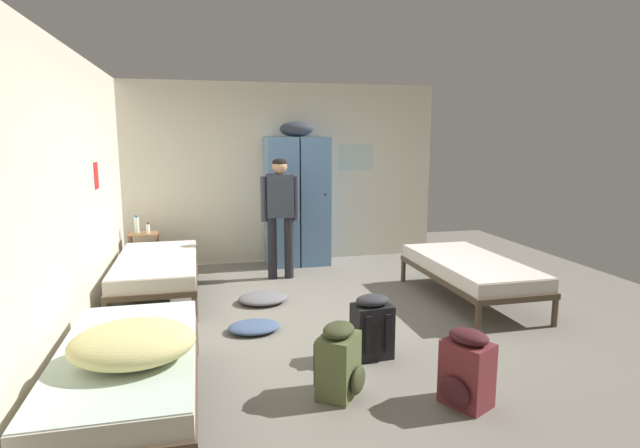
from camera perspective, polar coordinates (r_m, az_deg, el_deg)
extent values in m
plane|color=slate|center=(5.38, 0.66, -10.49)|extent=(8.39, 8.39, 0.00)
cube|color=beige|center=(7.67, -4.15, 5.63)|extent=(4.68, 0.06, 2.62)
cube|color=beige|center=(5.05, -25.73, 2.53)|extent=(0.06, 5.24, 2.62)
cube|color=#B7CCBC|center=(7.87, 3.98, 7.48)|extent=(0.55, 0.01, 0.40)
cube|color=red|center=(5.92, -23.65, 4.96)|extent=(0.01, 0.20, 0.28)
cube|color=#5B84B2|center=(7.39, -4.32, 2.45)|extent=(0.44, 0.52, 1.85)
cylinder|color=black|center=(7.12, -3.02, 3.21)|extent=(0.02, 0.03, 0.02)
cube|color=#5B84B2|center=(7.47, -0.83, 2.56)|extent=(0.44, 0.52, 1.85)
cylinder|color=black|center=(7.22, 0.58, 3.31)|extent=(0.02, 0.03, 0.02)
ellipsoid|color=#333842|center=(7.37, -2.63, 10.52)|extent=(0.48, 0.36, 0.22)
cylinder|color=brown|center=(7.25, -20.43, -3.51)|extent=(0.03, 0.03, 0.55)
cylinder|color=brown|center=(7.21, -17.67, -3.41)|extent=(0.03, 0.03, 0.55)
cylinder|color=brown|center=(7.51, -20.19, -3.04)|extent=(0.03, 0.03, 0.55)
cylinder|color=brown|center=(7.48, -17.52, -2.95)|extent=(0.03, 0.03, 0.55)
cube|color=brown|center=(7.38, -18.92, -3.85)|extent=(0.38, 0.30, 0.02)
cube|color=brown|center=(7.30, -19.08, -1.04)|extent=(0.38, 0.30, 0.02)
cylinder|color=#473828|center=(4.72, -24.26, -12.54)|extent=(0.06, 0.06, 0.28)
cylinder|color=#473828|center=(4.63, -13.77, -12.38)|extent=(0.06, 0.06, 0.28)
cube|color=#473828|center=(3.75, -20.60, -15.36)|extent=(0.90, 1.90, 0.06)
cube|color=beige|center=(3.71, -20.69, -13.96)|extent=(0.87, 1.84, 0.14)
cube|color=silver|center=(3.68, -20.76, -12.88)|extent=(0.86, 1.82, 0.01)
cylinder|color=#473828|center=(5.44, -22.73, -9.48)|extent=(0.06, 0.06, 0.28)
cylinder|color=#473828|center=(5.36, -13.74, -9.26)|extent=(0.06, 0.06, 0.28)
cylinder|color=#473828|center=(7.19, -20.42, -4.72)|extent=(0.06, 0.06, 0.28)
cylinder|color=#473828|center=(7.13, -13.69, -4.50)|extent=(0.06, 0.06, 0.28)
cube|color=#473828|center=(6.22, -17.66, -5.17)|extent=(0.90, 1.90, 0.06)
cube|color=beige|center=(6.19, -17.71, -4.27)|extent=(0.87, 1.84, 0.14)
cube|color=silver|center=(6.17, -17.74, -3.60)|extent=(0.86, 1.82, 0.01)
cylinder|color=#473828|center=(7.10, 15.54, -4.63)|extent=(0.06, 0.06, 0.28)
cylinder|color=#473828|center=(6.74, 9.25, -5.16)|extent=(0.06, 0.06, 0.28)
cylinder|color=#473828|center=(5.63, 24.67, -8.97)|extent=(0.06, 0.06, 0.28)
cylinder|color=#473828|center=(5.17, 17.19, -10.14)|extent=(0.06, 0.06, 0.28)
cube|color=#473828|center=(6.08, 16.31, -5.42)|extent=(0.90, 1.90, 0.06)
cube|color=silver|center=(6.06, 16.35, -4.51)|extent=(0.87, 1.84, 0.14)
cube|color=silver|center=(6.04, 16.39, -3.82)|extent=(0.86, 1.82, 0.01)
ellipsoid|color=#D1C67F|center=(3.42, -20.13, -12.34)|extent=(0.76, 0.64, 0.24)
cylinder|color=black|center=(6.78, -3.48, -2.62)|extent=(0.12, 0.12, 0.82)
cylinder|color=black|center=(6.76, -5.34, -2.69)|extent=(0.12, 0.12, 0.82)
cube|color=#333842|center=(6.65, -4.49, 3.16)|extent=(0.35, 0.22, 0.56)
cylinder|color=#333842|center=(6.68, -2.69, 2.86)|extent=(0.08, 0.08, 0.58)
cylinder|color=#333842|center=(6.64, -6.29, 2.77)|extent=(0.08, 0.08, 0.58)
sphere|color=tan|center=(6.62, -4.53, 6.38)|extent=(0.20, 0.20, 0.20)
ellipsoid|color=black|center=(6.62, -4.53, 6.82)|extent=(0.19, 0.19, 0.11)
cylinder|color=silver|center=(7.31, -19.73, -0.14)|extent=(0.06, 0.06, 0.21)
cylinder|color=#2666B2|center=(7.29, -19.79, 0.81)|extent=(0.03, 0.03, 0.03)
cylinder|color=white|center=(7.24, -18.59, -0.51)|extent=(0.05, 0.05, 0.13)
cylinder|color=black|center=(7.23, -18.62, 0.07)|extent=(0.03, 0.03, 0.02)
cube|color=#566038|center=(3.83, 2.07, -15.46)|extent=(0.38, 0.40, 0.46)
ellipsoid|color=#383D23|center=(3.82, 4.25, -16.94)|extent=(0.21, 0.24, 0.20)
ellipsoid|color=#383D23|center=(3.73, 2.09, -11.71)|extent=(0.35, 0.36, 0.10)
cube|color=black|center=(3.80, -0.40, -15.33)|extent=(0.05, 0.05, 0.32)
cube|color=black|center=(3.94, 0.67, -14.34)|extent=(0.05, 0.05, 0.32)
cube|color=black|center=(4.46, 5.80, -11.75)|extent=(0.34, 0.26, 0.46)
ellipsoid|color=#2D2D33|center=(4.62, 5.03, -12.07)|extent=(0.25, 0.10, 0.20)
ellipsoid|color=#2D2D33|center=(4.37, 5.86, -8.46)|extent=(0.30, 0.24, 0.10)
cube|color=black|center=(4.37, 7.61, -11.92)|extent=(0.05, 0.03, 0.32)
cube|color=black|center=(4.31, 5.44, -12.24)|extent=(0.05, 0.03, 0.32)
cube|color=maroon|center=(3.86, 16.03, -15.69)|extent=(0.36, 0.40, 0.46)
ellipsoid|color=#42191E|center=(3.78, 14.67, -17.58)|extent=(0.18, 0.25, 0.20)
ellipsoid|color=#42191E|center=(3.75, 16.23, -11.96)|extent=(0.33, 0.36, 0.10)
cube|color=black|center=(3.99, 16.04, -14.41)|extent=(0.04, 0.06, 0.32)
cube|color=black|center=(3.91, 18.28, -15.06)|extent=(0.04, 0.06, 0.32)
ellipsoid|color=#42567A|center=(5.08, -7.36, -11.29)|extent=(0.50, 0.39, 0.09)
ellipsoid|color=slate|center=(5.88, -6.39, -8.20)|extent=(0.55, 0.46, 0.11)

